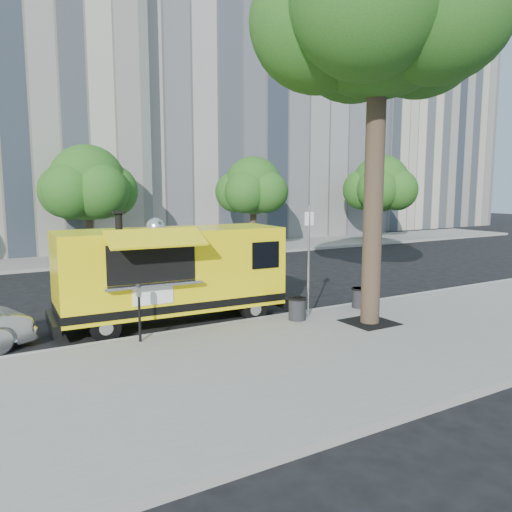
{
  "coord_description": "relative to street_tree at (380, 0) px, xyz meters",
  "views": [
    {
      "loc": [
        -6.3,
        -12.08,
        3.6
      ],
      "look_at": [
        0.85,
        0.0,
        1.68
      ],
      "focal_mm": 35.0,
      "sensor_mm": 36.0,
      "label": 1
    }
  ],
  "objects": [
    {
      "name": "trash_bin_left",
      "position": [
        -1.45,
        1.18,
        -7.55
      ],
      "size": [
        0.49,
        0.49,
        0.59
      ],
      "color": "black",
      "rests_on": "sidewalk"
    },
    {
      "name": "far_tree_c",
      "position": [
        5.4,
        15.2,
        -4.3
      ],
      "size": [
        3.24,
        3.24,
        5.21
      ],
      "color": "#33261C",
      "rests_on": "far_sidewalk"
    },
    {
      "name": "far_tree_b",
      "position": [
        -3.6,
        15.5,
        -4.18
      ],
      "size": [
        3.6,
        3.6,
        5.5
      ],
      "color": "#33261C",
      "rests_on": "far_sidewalk"
    },
    {
      "name": "food_truck",
      "position": [
        -4.25,
        2.97,
        -6.6
      ],
      "size": [
        6.22,
        2.97,
        3.01
      ],
      "rotation": [
        0.0,
        0.0,
        -0.05
      ],
      "color": "yellow",
      "rests_on": "ground"
    },
    {
      "name": "building_right",
      "position": [
        27.4,
        26.8,
        -0.01
      ],
      "size": [
        16.0,
        12.0,
        16.0
      ],
      "primitive_type": "cube",
      "color": "beige",
      "rests_on": "ground"
    },
    {
      "name": "street_tree",
      "position": [
        0.0,
        0.0,
        0.0
      ],
      "size": [
        4.68,
        4.68,
        10.27
      ],
      "color": "#33261C",
      "rests_on": "sidewalk"
    },
    {
      "name": "curb",
      "position": [
        -2.6,
        1.87,
        -7.94
      ],
      "size": [
        60.0,
        0.14,
        0.16
      ],
      "primitive_type": "cube",
      "color": "#999993",
      "rests_on": "ground"
    },
    {
      "name": "tree_well",
      "position": [
        0.0,
        0.0,
        -7.86
      ],
      "size": [
        1.2,
        1.2,
        0.02
      ],
      "primitive_type": "cube",
      "color": "black",
      "rests_on": "sidewalk"
    },
    {
      "name": "ground",
      "position": [
        -2.6,
        2.8,
        -8.01
      ],
      "size": [
        120.0,
        120.0,
        0.0
      ],
      "primitive_type": "plane",
      "color": "black",
      "rests_on": "ground"
    },
    {
      "name": "sidewalk",
      "position": [
        -2.6,
        -1.2,
        -7.94
      ],
      "size": [
        60.0,
        6.0,
        0.15
      ],
      "primitive_type": "cube",
      "color": "gray",
      "rests_on": "ground"
    },
    {
      "name": "sign_post",
      "position": [
        -1.05,
        1.25,
        -6.16
      ],
      "size": [
        0.28,
        0.06,
        3.0
      ],
      "color": "silver",
      "rests_on": "sidewalk"
    },
    {
      "name": "parking_meter",
      "position": [
        -5.6,
        1.45,
        -7.03
      ],
      "size": [
        0.11,
        0.11,
        1.33
      ],
      "color": "black",
      "rests_on": "sidewalk"
    },
    {
      "name": "far_tree_d",
      "position": [
        15.4,
        15.4,
        -4.12
      ],
      "size": [
        3.78,
        3.78,
        5.64
      ],
      "color": "#33261C",
      "rests_on": "far_sidewalk"
    },
    {
      "name": "trash_bin_right",
      "position": [
        0.9,
        1.37,
        -7.55
      ],
      "size": [
        0.48,
        0.48,
        0.57
      ],
      "color": "black",
      "rests_on": "sidewalk"
    },
    {
      "name": "building_mid",
      "position": [
        9.4,
        25.8,
        1.99
      ],
      "size": [
        20.0,
        14.0,
        20.0
      ],
      "primitive_type": "cube",
      "color": "gray",
      "rests_on": "ground"
    },
    {
      "name": "far_sidewalk",
      "position": [
        -2.6,
        16.3,
        -7.94
      ],
      "size": [
        60.0,
        5.0,
        0.15
      ],
      "primitive_type": "cube",
      "color": "gray",
      "rests_on": "ground"
    }
  ]
}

